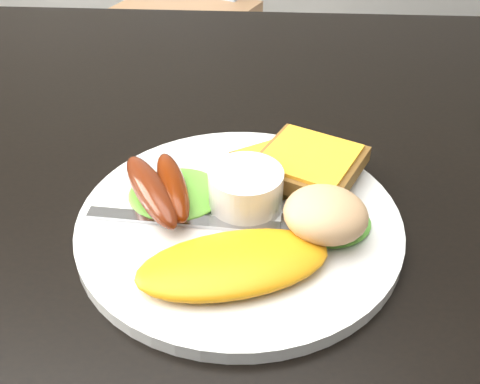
% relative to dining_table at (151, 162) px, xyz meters
% --- Properties ---
extents(dining_table, '(1.20, 0.80, 0.04)m').
position_rel_dining_table_xyz_m(dining_table, '(0.00, 0.00, 0.00)').
color(dining_table, black).
rests_on(dining_table, ground).
extents(dining_chair, '(0.51, 0.51, 0.05)m').
position_rel_dining_table_xyz_m(dining_chair, '(-0.16, 1.17, -0.28)').
color(dining_chair, tan).
rests_on(dining_chair, ground).
extents(plate, '(0.28, 0.28, 0.01)m').
position_rel_dining_table_xyz_m(plate, '(0.10, -0.12, 0.03)').
color(plate, white).
rests_on(plate, dining_table).
extents(lettuce_left, '(0.09, 0.08, 0.01)m').
position_rel_dining_table_xyz_m(lettuce_left, '(0.04, -0.10, 0.04)').
color(lettuce_left, '#4A971E').
rests_on(lettuce_left, plate).
extents(lettuce_right, '(0.09, 0.08, 0.01)m').
position_rel_dining_table_xyz_m(lettuce_right, '(0.18, -0.13, 0.04)').
color(lettuce_right, green).
rests_on(lettuce_right, plate).
extents(omelette, '(0.16, 0.11, 0.02)m').
position_rel_dining_table_xyz_m(omelette, '(0.10, -0.19, 0.04)').
color(omelette, '#F5AA23').
rests_on(omelette, plate).
extents(sausage_a, '(0.08, 0.11, 0.03)m').
position_rel_dining_table_xyz_m(sausage_a, '(0.03, -0.12, 0.05)').
color(sausage_a, '#5D310F').
rests_on(sausage_a, lettuce_left).
extents(sausage_b, '(0.05, 0.10, 0.02)m').
position_rel_dining_table_xyz_m(sausage_b, '(0.04, -0.11, 0.05)').
color(sausage_b, '#622D05').
rests_on(sausage_b, lettuce_left).
extents(ramekin, '(0.07, 0.07, 0.04)m').
position_rel_dining_table_xyz_m(ramekin, '(0.11, -0.11, 0.05)').
color(ramekin, white).
rests_on(ramekin, plate).
extents(toast_a, '(0.10, 0.10, 0.01)m').
position_rel_dining_table_xyz_m(toast_a, '(0.14, -0.06, 0.04)').
color(toast_a, olive).
rests_on(toast_a, plate).
extents(toast_b, '(0.12, 0.12, 0.01)m').
position_rel_dining_table_xyz_m(toast_b, '(0.16, -0.07, 0.05)').
color(toast_b, olive).
rests_on(toast_b, toast_a).
extents(potato_salad, '(0.09, 0.08, 0.04)m').
position_rel_dining_table_xyz_m(potato_salad, '(0.17, -0.14, 0.06)').
color(potato_salad, beige).
rests_on(potato_salad, lettuce_right).
extents(fork, '(0.16, 0.02, 0.00)m').
position_rel_dining_table_xyz_m(fork, '(0.06, -0.13, 0.03)').
color(fork, '#ADAFB7').
rests_on(fork, plate).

